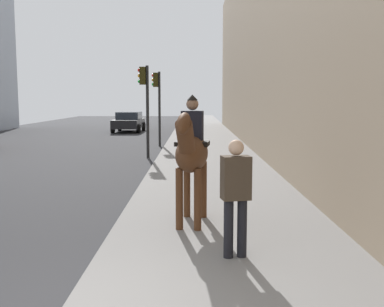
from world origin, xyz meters
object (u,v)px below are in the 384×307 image
object	(u,v)px
mounted_horse_near	(191,152)
car_mid_lane	(129,121)
pedestrian_greeting	(236,191)
traffic_light_far_curb	(158,96)
traffic_light_near_curb	(145,96)

from	to	relation	value
mounted_horse_near	car_mid_lane	bearing A→B (deg)	-161.99
pedestrian_greeting	traffic_light_far_curb	bearing A→B (deg)	-2.51
pedestrian_greeting	traffic_light_near_curb	xyz separation A→B (m)	(12.18, 2.55, 1.39)
mounted_horse_near	traffic_light_near_curb	world-z (taller)	traffic_light_near_curb
traffic_light_far_curb	car_mid_lane	bearing A→B (deg)	15.72
pedestrian_greeting	car_mid_lane	size ratio (longest dim) A/B	0.39
mounted_horse_near	car_mid_lane	distance (m)	25.83
mounted_horse_near	traffic_light_far_curb	distance (m)	15.18
pedestrian_greeting	car_mid_lane	bearing A→B (deg)	0.42
car_mid_lane	traffic_light_far_curb	size ratio (longest dim) A/B	1.16
mounted_horse_near	traffic_light_near_curb	bearing A→B (deg)	-162.06
mounted_horse_near	car_mid_lane	world-z (taller)	mounted_horse_near
mounted_horse_near	car_mid_lane	size ratio (longest dim) A/B	0.54
pedestrian_greeting	car_mid_lane	world-z (taller)	pedestrian_greeting
traffic_light_near_curb	traffic_light_far_curb	size ratio (longest dim) A/B	0.99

